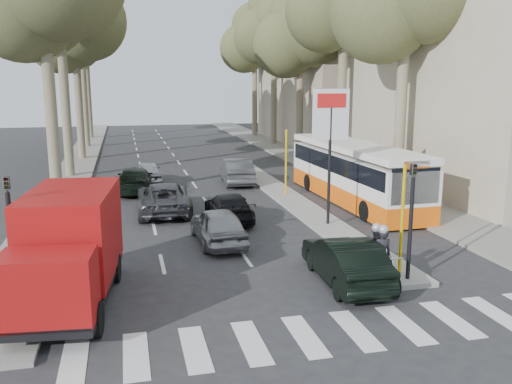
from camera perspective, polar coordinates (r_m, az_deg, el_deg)
ground at (r=16.98m, az=3.35°, el=-8.75°), size 120.00×120.00×0.00m
sidewalk_right at (r=42.76m, az=4.58°, el=3.73°), size 3.20×70.00×0.12m
median_left at (r=43.72m, az=-17.92°, el=3.38°), size 2.40×64.00×0.12m
traffic_island at (r=28.00m, az=3.13°, el=-0.40°), size 1.50×26.00×0.16m
building_near at (r=34.04m, az=23.77°, el=15.90°), size 11.00×18.00×18.00m
building_far at (r=53.24m, az=8.87°, el=13.75°), size 11.00×20.00×16.00m
billboard at (r=21.83m, az=7.82°, el=5.73°), size 1.50×12.10×5.60m
traffic_light_island at (r=16.22m, az=16.09°, el=-1.01°), size 0.16×0.41×3.60m
traffic_light_left at (r=14.89m, az=-24.48°, el=-2.72°), size 0.16×0.41×3.60m
tree_l_c at (r=43.62m, az=-18.45°, el=16.49°), size 7.40×7.20×13.71m
tree_l_d at (r=51.74m, az=-17.99°, el=17.58°), size 7.40×7.20×15.66m
tree_l_e at (r=59.60m, az=-17.47°, el=15.75°), size 7.40×7.20×14.49m
tree_r_c at (r=43.71m, az=4.87°, el=16.56°), size 7.40×7.20×13.32m
tree_r_d at (r=51.48m, az=2.05°, el=17.38°), size 7.40×7.20×14.88m
tree_r_e at (r=59.16m, az=-0.04°, el=15.97°), size 7.40×7.20×14.10m
silver_hatchback at (r=20.03m, az=-4.01°, el=-3.53°), size 1.77×4.05×1.36m
dark_hatchback at (r=16.35m, az=9.39°, el=-7.11°), size 1.64×4.29×1.40m
queue_car_a at (r=24.95m, az=-9.70°, el=-0.60°), size 2.46×5.06×1.38m
queue_car_b at (r=23.22m, az=-2.87°, el=-1.60°), size 1.72×4.16×1.20m
queue_car_c at (r=32.26m, az=-11.37°, el=2.04°), size 1.69×3.92×1.32m
queue_car_d at (r=31.67m, az=-2.05°, el=2.24°), size 1.91×4.63×1.49m
queue_car_e at (r=29.87m, az=-12.63°, el=1.24°), size 2.29×4.74×1.33m
red_truck at (r=15.25m, az=-19.08°, el=-5.47°), size 2.72×5.84×3.01m
city_bus at (r=27.03m, az=10.32°, el=2.14°), size 2.72×11.16×2.92m
motorcycle at (r=16.45m, az=12.77°, el=-6.60°), size 0.79×2.18×1.86m
pedestrian_near at (r=29.36m, az=10.46°, el=1.70°), size 0.96×1.05×1.64m
pedestrian_far at (r=25.54m, az=14.42°, el=-0.08°), size 1.02×1.00×1.53m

